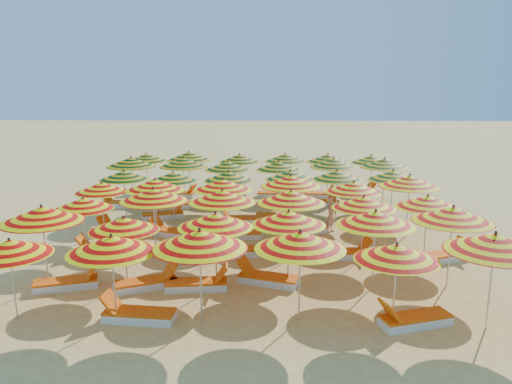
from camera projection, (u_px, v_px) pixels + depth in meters
The scene contains 71 objects.
ground at pixel (256, 237), 18.55m from camera, with size 120.00×120.00×0.00m, color #E9C867.
umbrella_0 at pixel (10, 248), 11.68m from camera, with size 2.42×2.42×2.06m.
umbrella_1 at pixel (111, 244), 11.52m from camera, with size 2.24×2.24×2.20m.
umbrella_2 at pixel (200, 239), 11.45m from camera, with size 2.82×2.82×2.36m.
umbrella_3 at pixel (300, 241), 11.56m from camera, with size 2.46×2.46×2.29m.
umbrella_4 at pixel (397, 252), 11.34m from camera, with size 2.11×2.11×2.07m.
umbrella_5 at pixel (495, 243), 11.17m from camera, with size 2.31×2.31×2.36m.
umbrella_6 at pixel (42, 214), 13.57m from camera, with size 2.78×2.78×2.38m.
umbrella_7 at pixel (124, 224), 13.66m from camera, with size 2.32×2.32×2.06m.
umbrella_8 at pixel (215, 220), 13.55m from camera, with size 2.23×2.23×2.20m.
umbrella_9 at pixel (289, 218), 13.81m from camera, with size 2.45×2.45×2.20m.
umbrella_10 at pixel (375, 218), 13.50m from camera, with size 2.24×2.24×2.28m.
umbrella_11 at pixel (453, 214), 13.68m from camera, with size 2.49×2.49×2.34m.
umbrella_12 at pixel (83, 204), 16.05m from camera, with size 2.50×2.50×2.04m.
umbrella_13 at pixel (153, 195), 16.06m from camera, with size 2.38×2.38×2.35m.
umbrella_14 at pixel (222, 196), 16.02m from camera, with size 2.53×2.53×2.31m.
umbrella_15 at pixel (291, 197), 15.82m from camera, with size 2.41×2.41×2.34m.
umbrella_16 at pixel (364, 202), 15.81m from camera, with size 2.42×2.42×2.15m.
umbrella_17 at pixel (428, 202), 15.84m from camera, with size 2.65×2.65×2.17m.
umbrella_18 at pixel (102, 188), 18.33m from camera, with size 2.26×2.26×2.09m.
umbrella_19 at pixel (155, 185), 18.04m from camera, with size 2.60×2.60×2.27m.
umbrella_20 at pixel (223, 185), 18.07m from camera, with size 2.26×2.26×2.27m.
umbrella_21 at pixel (291, 181), 18.29m from camera, with size 2.68×2.68×2.36m.
umbrella_22 at pixel (354, 187), 18.05m from camera, with size 2.67×2.67×2.18m.
umbrella_23 at pixel (410, 181), 18.23m from camera, with size 2.63×2.63×2.37m.
umbrella_24 at pixel (124, 175), 20.59m from camera, with size 2.54×2.54×2.14m.
umbrella_25 at pixel (173, 177), 20.53m from camera, with size 2.06×2.06×2.08m.
umbrella_26 at pixel (229, 176), 20.19m from camera, with size 2.11×2.11×2.17m.
umbrella_27 at pixel (290, 175), 20.26m from camera, with size 2.58×2.58×2.20m.
umbrella_28 at pixel (337, 175), 20.23m from camera, with size 2.48×2.48×2.21m.
umbrella_29 at pixel (393, 175), 20.20m from camera, with size 2.58×2.58×2.21m.
umbrella_30 at pixel (131, 162), 22.70m from camera, with size 2.95×2.95×2.38m.
umbrella_31 at pixel (183, 162), 22.78m from camera, with size 2.43×2.43×2.35m.
umbrella_32 at pixel (228, 166), 22.51m from camera, with size 2.59×2.59×2.22m.
umbrella_33 at pixel (279, 166), 22.54m from camera, with size 2.44×2.44×2.21m.
umbrella_34 at pixel (334, 163), 22.72m from camera, with size 2.37×2.37×2.33m.
umbrella_35 at pixel (385, 163), 22.62m from camera, with size 2.64×2.64×2.34m.
umbrella_36 at pixel (146, 158), 25.01m from camera, with size 2.66×2.66×2.22m.
umbrella_37 at pixel (189, 156), 24.70m from camera, with size 2.72×2.72×2.35m.
umbrella_38 at pixel (240, 158), 24.83m from camera, with size 2.17×2.17×2.21m.
umbrella_39 at pixel (286, 158), 24.89m from camera, with size 2.31×2.31×2.23m.
umbrella_40 at pixel (328, 158), 24.63m from camera, with size 2.49×2.49×2.25m.
umbrella_41 at pixel (371, 159), 24.78m from camera, with size 2.08×2.08×2.16m.
lounger_0 at pixel (138, 315), 11.96m from camera, with size 1.78×0.76×0.69m.
lounger_1 at pixel (414, 319), 11.71m from camera, with size 1.83×1.07×0.69m.
lounger_2 at pixel (68, 283), 13.88m from camera, with size 1.83×1.08×0.69m.
lounger_3 at pixel (147, 283), 13.87m from camera, with size 1.82×1.23×0.69m.
lounger_4 at pixel (198, 284), 13.79m from camera, with size 1.78×0.76×0.69m.
lounger_5 at pixel (267, 278), 14.18m from camera, with size 1.83×1.12×0.69m.
lounger_6 at pixel (103, 251), 16.53m from camera, with size 1.73×0.58×0.69m.
lounger_7 at pixel (239, 250), 16.57m from camera, with size 1.75×0.64×0.69m.
lounger_8 at pixel (345, 253), 16.27m from camera, with size 1.79×0.77×0.69m.
lounger_9 at pixel (444, 256), 16.03m from camera, with size 1.82×1.21×0.69m.
lounger_10 at pixel (118, 231), 18.73m from camera, with size 1.82×1.23×0.69m.
lounger_11 at pixel (172, 232), 18.62m from camera, with size 1.83×1.15×0.69m.
lounger_12 at pixel (237, 234), 18.36m from camera, with size 1.76×0.66×0.69m.
lounger_13 at pixel (303, 230), 18.88m from camera, with size 1.82×1.21×0.69m.
lounger_14 at pixel (164, 215), 21.11m from camera, with size 1.83×1.11×0.69m.
lounger_15 at pixel (241, 219), 20.38m from camera, with size 1.74×0.61×0.69m.
lounger_16 at pixel (277, 216), 20.83m from camera, with size 1.79×0.78×0.69m.
lounger_17 at pixel (120, 204), 23.04m from camera, with size 1.81×0.87×0.69m.
lounger_18 at pixel (197, 204), 23.05m from camera, with size 1.83×1.14×0.69m.
lounger_19 at pixel (217, 204), 22.96m from camera, with size 1.74×0.59×0.69m.
lounger_20 at pixel (321, 203), 23.20m from camera, with size 1.82×1.24×0.69m.
lounger_21 at pixel (139, 192), 25.49m from camera, with size 1.82×0.93×0.69m.
lounger_22 at pixel (180, 193), 25.19m from camera, with size 1.83×1.10×0.69m.
lounger_23 at pixel (228, 193), 25.19m from camera, with size 1.81×0.92×0.69m.
lounger_24 at pixel (275, 194), 25.07m from camera, with size 1.76×0.69×0.69m.
lounger_25 at pixel (317, 195), 24.94m from camera, with size 1.76×0.66×0.69m.
lounger_26 at pixel (359, 193), 25.22m from camera, with size 1.82×1.19×0.69m.
beachgoer_a at pixel (331, 215), 19.02m from camera, with size 0.49×0.32×1.34m, color #DF9F7D.
Camera 1 is at (0.33, -17.78, 5.57)m, focal length 35.00 mm.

